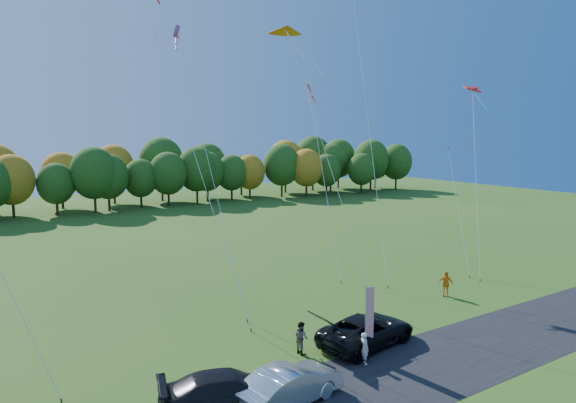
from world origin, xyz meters
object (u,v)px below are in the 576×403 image
black_suv (367,330)px  person_east (446,284)px  feather_flag (369,314)px  silver_sedan (290,385)px

black_suv → person_east: (10.04, 3.26, 0.07)m
black_suv → feather_flag: 2.21m
person_east → black_suv: bearing=-102.7°
silver_sedan → feather_flag: feather_flag is taller
black_suv → silver_sedan: (-6.71, -2.80, 0.01)m
black_suv → silver_sedan: bearing=104.1°
person_east → silver_sedan: bearing=-100.8°
person_east → feather_flag: feather_flag is taller
black_suv → feather_flag: (-1.04, -1.26, 1.49)m
black_suv → person_east: 10.55m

